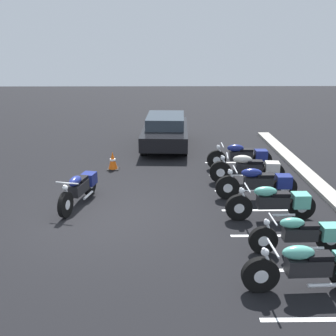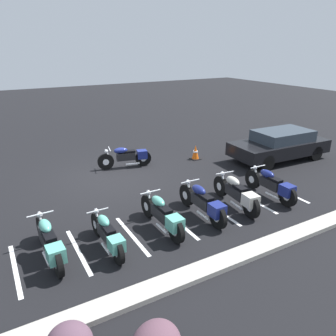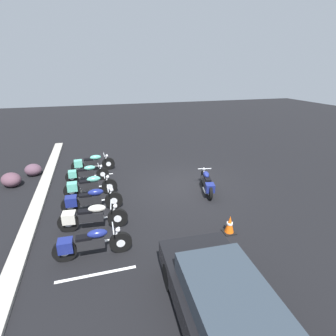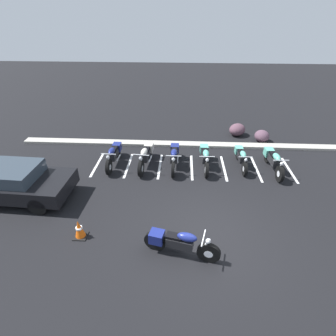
# 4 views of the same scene
# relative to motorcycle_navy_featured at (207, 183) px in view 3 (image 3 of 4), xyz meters

# --- Properties ---
(ground) EXTENTS (60.00, 60.00, 0.00)m
(ground) POSITION_rel_motorcycle_navy_featured_xyz_m (0.90, 0.69, -0.46)
(ground) COLOR black
(motorcycle_navy_featured) EXTENTS (2.15, 0.81, 0.86)m
(motorcycle_navy_featured) POSITION_rel_motorcycle_navy_featured_xyz_m (0.00, 0.00, 0.00)
(motorcycle_navy_featured) COLOR black
(motorcycle_navy_featured) RESTS_ON ground
(parked_bike_0) EXTENTS (0.62, 2.22, 0.87)m
(parked_bike_0) POSITION_rel_motorcycle_navy_featured_xyz_m (-2.94, 4.96, 0.01)
(parked_bike_0) COLOR black
(parked_bike_0) RESTS_ON ground
(parked_bike_1) EXTENTS (0.66, 2.29, 0.90)m
(parked_bike_1) POSITION_rel_motorcycle_navy_featured_xyz_m (-1.51, 4.93, 0.02)
(parked_bike_1) COLOR black
(parked_bike_1) RESTS_ON ground
(parked_bike_2) EXTENTS (0.63, 2.26, 0.89)m
(parked_bike_2) POSITION_rel_motorcycle_navy_featured_xyz_m (-0.26, 4.93, 0.02)
(parked_bike_2) COLOR black
(parked_bike_2) RESTS_ON ground
(parked_bike_3) EXTENTS (0.62, 2.21, 0.87)m
(parked_bike_3) POSITION_rel_motorcycle_navy_featured_xyz_m (1.09, 4.97, 0.01)
(parked_bike_3) COLOR black
(parked_bike_3) RESTS_ON ground
(parked_bike_4) EXTENTS (0.57, 2.02, 0.79)m
(parked_bike_4) POSITION_rel_motorcycle_navy_featured_xyz_m (2.67, 5.10, -0.03)
(parked_bike_4) COLOR black
(parked_bike_4) RESTS_ON ground
(parked_bike_5) EXTENTS (0.63, 2.23, 0.88)m
(parked_bike_5) POSITION_rel_motorcycle_navy_featured_xyz_m (3.96, 4.82, 0.01)
(parked_bike_5) COLOR black
(parked_bike_5) RESTS_ON ground
(car_black) EXTENTS (4.38, 1.99, 1.29)m
(car_black) POSITION_rel_motorcycle_navy_featured_xyz_m (-6.10, 2.34, 0.22)
(car_black) COLOR black
(car_black) RESTS_ON ground
(concrete_curb) EXTENTS (18.00, 0.50, 0.12)m
(concrete_curb) POSITION_rel_motorcycle_navy_featured_xyz_m (0.90, 6.94, -0.40)
(concrete_curb) COLOR #A8A399
(concrete_curb) RESTS_ON ground
(landscape_rock_0) EXTENTS (0.80, 0.85, 0.60)m
(landscape_rock_0) POSITION_rel_motorcycle_navy_featured_xyz_m (4.22, 7.64, -0.15)
(landscape_rock_0) COLOR #563C4B
(landscape_rock_0) RESTS_ON ground
(landscape_rock_1) EXTENTS (1.22, 1.22, 0.65)m
(landscape_rock_1) POSITION_rel_motorcycle_navy_featured_xyz_m (3.07, 8.36, -0.13)
(landscape_rock_1) COLOR #583B47
(landscape_rock_1) RESTS_ON ground
(traffic_cone) EXTENTS (0.40, 0.40, 0.63)m
(traffic_cone) POSITION_rel_motorcycle_navy_featured_xyz_m (-2.98, 0.51, -0.16)
(traffic_cone) COLOR black
(traffic_cone) RESTS_ON ground
(stall_line_0) EXTENTS (0.10, 2.10, 0.00)m
(stall_line_0) POSITION_rel_motorcycle_navy_featured_xyz_m (-3.71, 4.81, -0.45)
(stall_line_0) COLOR white
(stall_line_0) RESTS_ON ground
(stall_line_1) EXTENTS (0.10, 2.10, 0.00)m
(stall_line_1) POSITION_rel_motorcycle_navy_featured_xyz_m (-2.30, 4.81, -0.45)
(stall_line_1) COLOR white
(stall_line_1) RESTS_ON ground
(stall_line_2) EXTENTS (0.10, 2.10, 0.00)m
(stall_line_2) POSITION_rel_motorcycle_navy_featured_xyz_m (-0.89, 4.81, -0.45)
(stall_line_2) COLOR white
(stall_line_2) RESTS_ON ground
(stall_line_3) EXTENTS (0.10, 2.10, 0.00)m
(stall_line_3) POSITION_rel_motorcycle_navy_featured_xyz_m (0.52, 4.81, -0.45)
(stall_line_3) COLOR white
(stall_line_3) RESTS_ON ground
(stall_line_4) EXTENTS (0.10, 2.10, 0.00)m
(stall_line_4) POSITION_rel_motorcycle_navy_featured_xyz_m (1.93, 4.81, -0.45)
(stall_line_4) COLOR white
(stall_line_4) RESTS_ON ground
(stall_line_5) EXTENTS (0.10, 2.10, 0.00)m
(stall_line_5) POSITION_rel_motorcycle_navy_featured_xyz_m (3.34, 4.81, -0.45)
(stall_line_5) COLOR white
(stall_line_5) RESTS_ON ground
(stall_line_6) EXTENTS (0.10, 2.10, 0.00)m
(stall_line_6) POSITION_rel_motorcycle_navy_featured_xyz_m (4.75, 4.81, -0.45)
(stall_line_6) COLOR white
(stall_line_6) RESTS_ON ground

